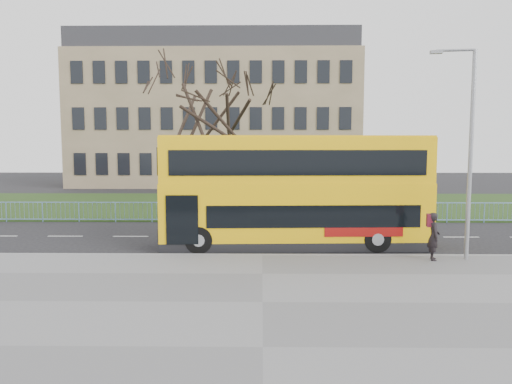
% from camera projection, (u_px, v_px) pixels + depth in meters
% --- Properties ---
extents(ground, '(120.00, 120.00, 0.00)m').
position_uv_depth(ground, '(262.00, 249.00, 18.21)').
color(ground, black).
rests_on(ground, ground).
extents(pavement, '(80.00, 10.50, 0.12)m').
position_uv_depth(pavement, '(263.00, 304.00, 11.48)').
color(pavement, slate).
rests_on(pavement, ground).
extents(kerb, '(80.00, 0.20, 0.14)m').
position_uv_depth(kerb, '(262.00, 256.00, 16.66)').
color(kerb, gray).
rests_on(kerb, ground).
extents(grass_verge, '(80.00, 15.40, 0.08)m').
position_uv_depth(grass_verge, '(262.00, 205.00, 32.44)').
color(grass_verge, '#223714').
rests_on(grass_verge, ground).
extents(guard_railing, '(40.00, 0.12, 1.10)m').
position_uv_depth(guard_railing, '(262.00, 212.00, 24.73)').
color(guard_railing, '#709BC7').
rests_on(guard_railing, ground).
extents(bare_tree, '(7.44, 7.44, 10.63)m').
position_uv_depth(bare_tree, '(213.00, 126.00, 27.70)').
color(bare_tree, black).
rests_on(bare_tree, grass_verge).
extents(civic_building, '(30.00, 15.00, 14.00)m').
position_uv_depth(civic_building, '(219.00, 123.00, 52.46)').
color(civic_building, '#847354').
rests_on(civic_building, ground).
extents(yellow_bus, '(10.64, 2.94, 4.42)m').
position_uv_depth(yellow_bus, '(295.00, 189.00, 18.35)').
color(yellow_bus, yellow).
rests_on(yellow_bus, ground).
extents(pedestrian, '(0.50, 0.67, 1.65)m').
position_uv_depth(pedestrian, '(434.00, 236.00, 15.78)').
color(pedestrian, black).
rests_on(pedestrian, pavement).
extents(street_lamp, '(1.53, 0.31, 7.21)m').
position_uv_depth(street_lamp, '(468.00, 146.00, 15.61)').
color(street_lamp, gray).
rests_on(street_lamp, pavement).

